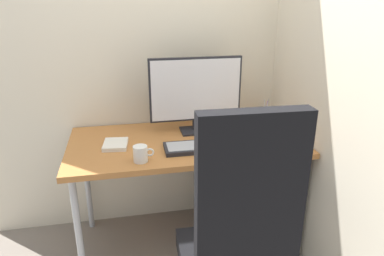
% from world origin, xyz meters
% --- Properties ---
extents(ground_plane, '(8.00, 8.00, 0.00)m').
position_xyz_m(ground_plane, '(0.00, 0.00, 0.00)').
color(ground_plane, slate).
extents(wall_back, '(2.63, 0.04, 2.80)m').
position_xyz_m(wall_back, '(0.00, 0.39, 1.40)').
color(wall_back, beige).
rests_on(wall_back, ground_plane).
extents(wall_side_right, '(0.04, 1.94, 2.80)m').
position_xyz_m(wall_side_right, '(0.73, -0.18, 1.40)').
color(wall_side_right, beige).
rests_on(wall_side_right, ground_plane).
extents(desk, '(1.40, 0.71, 0.75)m').
position_xyz_m(desk, '(0.00, 0.00, 0.69)').
color(desk, '#B27038').
rests_on(desk, ground_plane).
extents(office_chair, '(0.59, 0.62, 1.22)m').
position_xyz_m(office_chair, '(0.07, -0.82, 0.60)').
color(office_chair, black).
rests_on(office_chair, ground_plane).
extents(filing_cabinet, '(0.47, 0.54, 0.63)m').
position_xyz_m(filing_cabinet, '(0.43, -0.02, 0.32)').
color(filing_cabinet, slate).
rests_on(filing_cabinet, ground_plane).
extents(monitor, '(0.58, 0.16, 0.48)m').
position_xyz_m(monitor, '(0.09, 0.13, 1.01)').
color(monitor, black).
rests_on(monitor, desk).
extents(keyboard, '(0.40, 0.17, 0.03)m').
position_xyz_m(keyboard, '(0.05, -0.15, 0.76)').
color(keyboard, black).
rests_on(keyboard, desk).
extents(mouse, '(0.08, 0.11, 0.03)m').
position_xyz_m(mouse, '(0.43, -0.17, 0.76)').
color(mouse, slate).
rests_on(mouse, desk).
extents(pen_holder, '(0.09, 0.09, 0.17)m').
position_xyz_m(pen_holder, '(0.60, 0.19, 0.80)').
color(pen_holder, silver).
rests_on(pen_holder, desk).
extents(notebook, '(0.15, 0.18, 0.02)m').
position_xyz_m(notebook, '(-0.42, -0.02, 0.76)').
color(notebook, silver).
rests_on(notebook, desk).
extents(coffee_mug, '(0.11, 0.08, 0.09)m').
position_xyz_m(coffee_mug, '(-0.28, -0.25, 0.79)').
color(coffee_mug, white).
rests_on(coffee_mug, desk).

